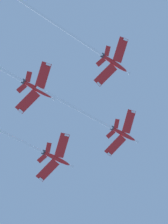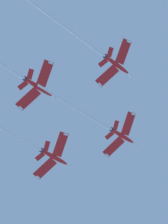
{
  "view_description": "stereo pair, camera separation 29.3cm",
  "coord_description": "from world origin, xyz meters",
  "px_view_note": "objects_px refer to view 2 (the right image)",
  "views": [
    {
      "loc": [
        -12.51,
        -18.77,
        1.56
      ],
      "look_at": [
        -12.6,
        -12.42,
        167.49
      ],
      "focal_mm": 72.74,
      "sensor_mm": 36.0,
      "label": 1
    },
    {
      "loc": [
        -12.8,
        -18.76,
        1.56
      ],
      "look_at": [
        -12.6,
        -12.42,
        167.49
      ],
      "focal_mm": 72.74,
      "sensor_mm": 36.0,
      "label": 2
    }
  ],
  "objects_px": {
    "jet_lead": "(101,123)",
    "jet_right_wing": "(96,49)",
    "jet_slot": "(11,70)",
    "jet_left_wing": "(33,145)"
  },
  "relations": [
    {
      "from": "jet_lead",
      "to": "jet_right_wing",
      "type": "xyz_separation_m",
      "value": [
        -3.19,
        -26.78,
        -7.82
      ]
    },
    {
      "from": "jet_lead",
      "to": "jet_left_wing",
      "type": "xyz_separation_m",
      "value": [
        -24.64,
        8.19,
        -8.1
      ]
    },
    {
      "from": "jet_lead",
      "to": "jet_left_wing",
      "type": "relative_size",
      "value": 0.99
    },
    {
      "from": "jet_lead",
      "to": "jet_slot",
      "type": "height_order",
      "value": "jet_lead"
    },
    {
      "from": "jet_right_wing",
      "to": "jet_slot",
      "type": "height_order",
      "value": "jet_right_wing"
    },
    {
      "from": "jet_lead",
      "to": "jet_left_wing",
      "type": "bearing_deg",
      "value": 161.62
    },
    {
      "from": "jet_left_wing",
      "to": "jet_right_wing",
      "type": "relative_size",
      "value": 0.98
    },
    {
      "from": "jet_lead",
      "to": "jet_right_wing",
      "type": "bearing_deg",
      "value": -96.8
    },
    {
      "from": "jet_left_wing",
      "to": "jet_slot",
      "type": "bearing_deg",
      "value": -105.33
    },
    {
      "from": "jet_left_wing",
      "to": "jet_lead",
      "type": "bearing_deg",
      "value": -18.38
    }
  ]
}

